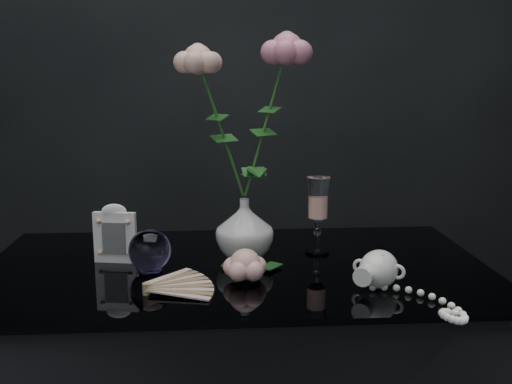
{
  "coord_description": "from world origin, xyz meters",
  "views": [
    {
      "loc": [
        -0.04,
        -1.15,
        1.16
      ],
      "look_at": [
        0.04,
        0.03,
        0.92
      ],
      "focal_mm": 42.0,
      "sensor_mm": 36.0,
      "label": 1
    }
  ],
  "objects_px": {
    "vase": "(245,229)",
    "picture_frame": "(115,233)",
    "paperweight": "(150,250)",
    "wine_glass": "(318,216)",
    "pearl_jar": "(379,267)",
    "loose_rose": "(245,265)"
  },
  "relations": [
    {
      "from": "vase",
      "to": "picture_frame",
      "type": "height_order",
      "value": "vase"
    },
    {
      "from": "vase",
      "to": "paperweight",
      "type": "distance_m",
      "value": 0.21
    },
    {
      "from": "wine_glass",
      "to": "picture_frame",
      "type": "height_order",
      "value": "wine_glass"
    },
    {
      "from": "wine_glass",
      "to": "picture_frame",
      "type": "relative_size",
      "value": 1.35
    },
    {
      "from": "picture_frame",
      "to": "pearl_jar",
      "type": "relative_size",
      "value": 0.49
    },
    {
      "from": "vase",
      "to": "paperweight",
      "type": "height_order",
      "value": "vase"
    },
    {
      "from": "vase",
      "to": "wine_glass",
      "type": "height_order",
      "value": "wine_glass"
    },
    {
      "from": "paperweight",
      "to": "wine_glass",
      "type": "bearing_deg",
      "value": 15.17
    },
    {
      "from": "vase",
      "to": "paperweight",
      "type": "bearing_deg",
      "value": -159.16
    },
    {
      "from": "picture_frame",
      "to": "wine_glass",
      "type": "bearing_deg",
      "value": 14.73
    },
    {
      "from": "wine_glass",
      "to": "pearl_jar",
      "type": "bearing_deg",
      "value": -70.09
    },
    {
      "from": "vase",
      "to": "picture_frame",
      "type": "xyz_separation_m",
      "value": [
        -0.28,
        -0.01,
        -0.0
      ]
    },
    {
      "from": "vase",
      "to": "paperweight",
      "type": "xyz_separation_m",
      "value": [
        -0.2,
        -0.07,
        -0.02
      ]
    },
    {
      "from": "vase",
      "to": "wine_glass",
      "type": "bearing_deg",
      "value": 7.97
    },
    {
      "from": "wine_glass",
      "to": "loose_rose",
      "type": "distance_m",
      "value": 0.25
    },
    {
      "from": "vase",
      "to": "pearl_jar",
      "type": "distance_m",
      "value": 0.31
    },
    {
      "from": "wine_glass",
      "to": "paperweight",
      "type": "bearing_deg",
      "value": -164.83
    },
    {
      "from": "loose_rose",
      "to": "pearl_jar",
      "type": "xyz_separation_m",
      "value": [
        0.25,
        -0.05,
        0.01
      ]
    },
    {
      "from": "wine_glass",
      "to": "loose_rose",
      "type": "relative_size",
      "value": 0.92
    },
    {
      "from": "paperweight",
      "to": "pearl_jar",
      "type": "distance_m",
      "value": 0.46
    },
    {
      "from": "vase",
      "to": "loose_rose",
      "type": "relative_size",
      "value": 0.7
    },
    {
      "from": "vase",
      "to": "picture_frame",
      "type": "relative_size",
      "value": 1.03
    }
  ]
}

